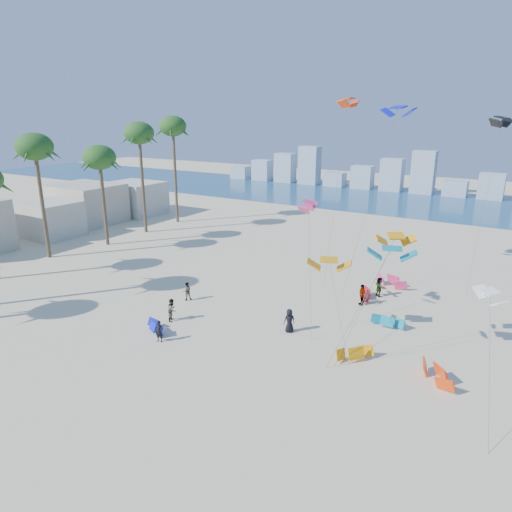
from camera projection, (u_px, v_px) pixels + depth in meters
The scene contains 10 objects.
ground at pixel (64, 394), 26.12m from camera, with size 220.00×220.00×0.00m, color beige.
ocean at pixel (401, 200), 84.73m from camera, with size 220.00×220.00×0.00m, color navy.
kitesurfer_near at pixel (159, 331), 31.94m from camera, with size 0.57×0.37×1.56m, color black.
kitesurfer_mid at pixel (172, 310), 35.23m from camera, with size 0.86×0.67×1.77m, color gray.
kitesurfers_far at pixel (373, 314), 34.55m from camera, with size 31.54×11.76×1.82m.
grounded_kites at pixel (365, 320), 34.47m from camera, with size 21.87×20.51×0.98m.
flying_kites at pixel (442, 170), 33.62m from camera, with size 24.66×26.90×17.06m.
palm_row at pixel (49, 151), 46.81m from camera, with size 9.15×44.80×15.07m.
beachfront_buildings at pixel (33, 216), 59.13m from camera, with size 11.50×43.00×6.00m.
distant_skyline at pixel (410, 177), 92.55m from camera, with size 85.00×3.00×8.40m.
Camera 1 is at (21.16, -13.56, 15.24)m, focal length 32.26 mm.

